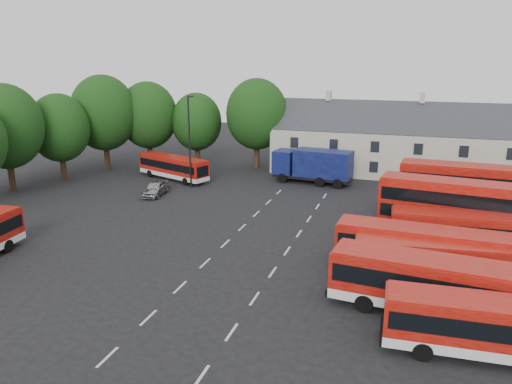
# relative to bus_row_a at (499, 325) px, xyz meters

# --- Properties ---
(ground) EXTENTS (140.00, 140.00, 0.00)m
(ground) POSITION_rel_bus_row_a_xyz_m (-18.05, 8.34, -1.82)
(ground) COLOR black
(ground) RESTS_ON ground
(lane_markings) EXTENTS (5.15, 33.80, 0.01)m
(lane_markings) POSITION_rel_bus_row_a_xyz_m (-15.55, 10.34, -1.81)
(lane_markings) COLOR beige
(lane_markings) RESTS_ON ground
(treeline) EXTENTS (29.92, 32.59, 12.01)m
(treeline) POSITION_rel_bus_row_a_xyz_m (-38.79, 27.70, 4.87)
(treeline) COLOR black
(treeline) RESTS_ON ground
(terrace_houses) EXTENTS (35.70, 7.13, 10.06)m
(terrace_houses) POSITION_rel_bus_row_a_xyz_m (-4.05, 38.34, 2.04)
(terrace_houses) COLOR beige
(terrace_houses) RESTS_ON ground
(bus_row_a) EXTENTS (10.79, 2.94, 3.02)m
(bus_row_a) POSITION_rel_bus_row_a_xyz_m (0.00, 0.00, 0.00)
(bus_row_a) COLOR silver
(bus_row_a) RESTS_ON ground
(bus_row_b) EXTENTS (12.18, 3.95, 3.38)m
(bus_row_b) POSITION_rel_bus_row_a_xyz_m (-2.62, 3.52, 0.22)
(bus_row_b) COLOR silver
(bus_row_b) RESTS_ON ground
(bus_row_c) EXTENTS (10.44, 3.42, 2.90)m
(bus_row_c) POSITION_rel_bus_row_a_xyz_m (-2.62, 7.74, -0.08)
(bus_row_c) COLOR silver
(bus_row_c) RESTS_ON ground
(bus_row_d) EXTENTS (11.39, 3.29, 3.18)m
(bus_row_d) POSITION_rel_bus_row_a_xyz_m (-3.56, 9.37, 0.09)
(bus_row_d) COLOR silver
(bus_row_d) RESTS_ON ground
(bus_row_e) EXTENTS (11.10, 3.05, 3.11)m
(bus_row_e) POSITION_rel_bus_row_a_xyz_m (-0.29, 13.80, 0.05)
(bus_row_e) COLOR silver
(bus_row_e) RESTS_ON ground
(bus_dd_south) EXTENTS (12.02, 4.17, 4.83)m
(bus_dd_south) POSITION_rel_bus_row_a_xyz_m (-1.00, 16.78, 0.93)
(bus_dd_south) COLOR silver
(bus_dd_south) RESTS_ON ground
(bus_dd_north) EXTENTS (12.36, 3.66, 5.00)m
(bus_dd_north) POSITION_rel_bus_row_a_xyz_m (0.56, 22.47, 1.03)
(bus_dd_north) COLOR silver
(bus_dd_north) RESTS_ON ground
(bus_north) EXTENTS (9.91, 5.63, 2.76)m
(bus_north) POSITION_rel_bus_row_a_xyz_m (-31.44, 28.02, -0.16)
(bus_north) COLOR silver
(bus_north) RESTS_ON ground
(box_truck) EXTENTS (9.22, 3.84, 3.92)m
(box_truck) POSITION_rel_bus_row_a_xyz_m (-15.32, 31.28, 0.38)
(box_truck) COLOR black
(box_truck) RESTS_ON ground
(silver_car) EXTENTS (2.27, 4.63, 1.52)m
(silver_car) POSITION_rel_bus_row_a_xyz_m (-30.11, 21.22, -1.06)
(silver_car) COLOR #9EA0A5
(silver_car) RESTS_ON ground
(lamppost) EXTENTS (0.71, 0.38, 10.14)m
(lamppost) POSITION_rel_bus_row_a_xyz_m (-27.88, 25.22, 3.59)
(lamppost) COLOR black
(lamppost) RESTS_ON ground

